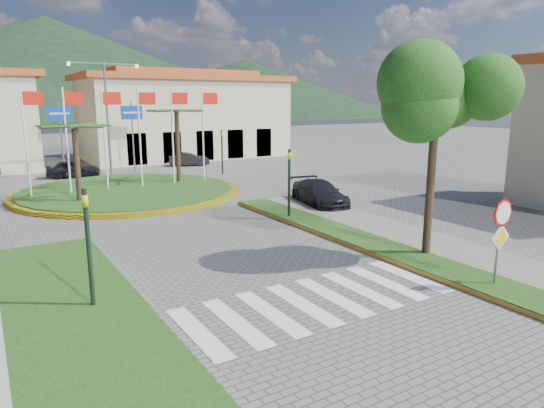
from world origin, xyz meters
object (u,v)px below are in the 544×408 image
roundabout_island (128,191)px  car_dark_b (189,159)px  car_dark_a (74,169)px  deciduous_tree (436,104)px  stop_sign (501,229)px  car_side_right (320,193)px

roundabout_island → car_dark_b: size_ratio=3.86×
car_dark_a → car_dark_b: car_dark_a is taller
deciduous_tree → car_dark_a: deciduous_tree is taller
roundabout_island → car_dark_a: size_ratio=3.56×
roundabout_island → car_dark_a: roundabout_island is taller
car_dark_b → deciduous_tree: bearing=-167.3°
stop_sign → car_dark_b: bearing=84.6°
roundabout_island → deciduous_tree: 18.55m
stop_sign → car_dark_a: stop_sign is taller
deciduous_tree → car_dark_b: bearing=85.2°
roundabout_island → car_side_right: roundabout_island is taller
car_dark_b → car_side_right: 18.00m
deciduous_tree → car_dark_a: 26.48m
roundabout_island → car_dark_b: bearing=51.4°
car_dark_a → stop_sign: bearing=-155.7°
deciduous_tree → car_side_right: deciduous_tree is taller
stop_sign → deciduous_tree: bearing=78.8°
stop_sign → deciduous_tree: deciduous_tree is taller
stop_sign → car_dark_b: 29.87m
stop_sign → car_dark_b: stop_sign is taller
car_dark_a → car_dark_b: bearing=-69.0°
car_dark_a → car_side_right: car_side_right is taller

